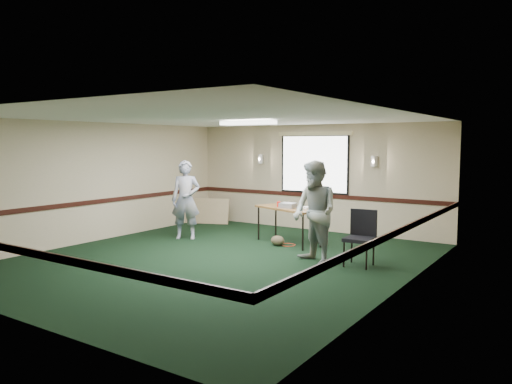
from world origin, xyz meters
The scene contains 13 objects.
ground centered at (0.00, 0.00, 0.00)m, with size 8.00×8.00×0.00m, color black.
room_shell centered at (0.00, 2.12, 1.58)m, with size 8.00×8.02×8.00m.
folding_table centered at (0.33, 2.10, 0.75)m, with size 1.74×1.13×0.81m.
projector centered at (0.36, 2.03, 0.86)m, with size 0.33×0.27×0.11m, color gray.
game_console centered at (0.80, 2.11, 0.83)m, with size 0.19×0.15×0.05m, color white.
red_cup centered at (0.08, 2.09, 0.87)m, with size 0.08×0.08×0.12m, color red.
water_bottle centered at (0.84, 1.77, 0.91)m, with size 0.06×0.06×0.20m, color #94D1F2.
duffel_bag centered at (0.26, 1.76, 0.11)m, with size 0.32×0.24×0.22m, color #3E3523.
cable_coil centered at (0.43, 1.92, 0.01)m, with size 0.34×0.34×0.02m, color red.
folded_table centered at (-3.00, 3.25, 0.35)m, with size 1.36×0.06×0.70m, color tan.
conference_chair centered at (2.42, 1.12, 0.59)m, with size 0.52×0.54×1.01m.
person_left centered at (-1.95, 1.28, 0.92)m, with size 0.67×0.44×1.83m, color #425593.
person_right centered at (1.66, 0.76, 0.96)m, with size 0.93×0.72×1.91m, color #769AB8.
Camera 1 is at (5.79, -7.42, 2.22)m, focal length 35.00 mm.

